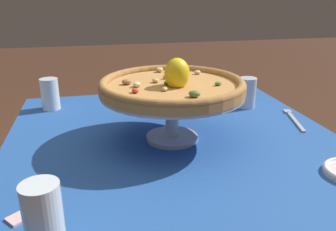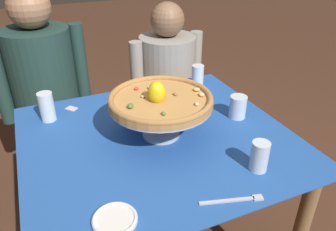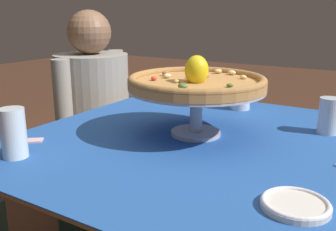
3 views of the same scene
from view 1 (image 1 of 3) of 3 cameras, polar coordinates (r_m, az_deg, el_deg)
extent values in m
cylinder|color=olive|center=(1.72, 11.24, -8.71)|extent=(0.06, 0.06, 0.73)
cylinder|color=olive|center=(1.61, -17.87, -11.60)|extent=(0.06, 0.06, 0.73)
cube|color=olive|center=(1.04, 1.37, -5.10)|extent=(1.04, 0.95, 0.02)
cube|color=#23519E|center=(1.03, 1.38, -4.37)|extent=(1.08, 0.99, 0.00)
cylinder|color=#B7B7C1|center=(1.04, 0.66, -3.59)|extent=(0.15, 0.15, 0.01)
cylinder|color=#B7B7C1|center=(1.02, 0.68, 0.02)|extent=(0.04, 0.04, 0.13)
cylinder|color=#B7B7C1|center=(0.99, 0.70, 3.70)|extent=(0.41, 0.41, 0.01)
cylinder|color=#BC8447|center=(0.99, 0.70, 4.51)|extent=(0.41, 0.41, 0.02)
torus|color=#A6743E|center=(0.99, 0.70, 5.34)|extent=(0.41, 0.41, 0.02)
ellipsoid|color=#4C7533|center=(0.98, -0.27, 5.37)|extent=(0.02, 0.02, 0.01)
ellipsoid|color=tan|center=(0.97, 0.43, 5.25)|extent=(0.03, 0.02, 0.01)
ellipsoid|color=#996B42|center=(1.05, -0.29, 6.35)|extent=(0.02, 0.02, 0.01)
ellipsoid|color=#C63D28|center=(0.91, -5.41, 4.11)|extent=(0.03, 0.02, 0.01)
ellipsoid|color=beige|center=(1.15, 1.16, 7.62)|extent=(0.02, 0.03, 0.01)
ellipsoid|color=tan|center=(1.14, -1.38, 7.55)|extent=(0.03, 0.03, 0.02)
ellipsoid|color=beige|center=(1.11, 4.85, 7.08)|extent=(0.02, 0.03, 0.01)
ellipsoid|color=#4C7533|center=(0.87, 4.35, 3.58)|extent=(0.03, 0.04, 0.02)
ellipsoid|color=#4C7533|center=(0.99, 8.23, 5.22)|extent=(0.02, 0.02, 0.01)
ellipsoid|color=#996B42|center=(0.99, -6.79, 5.52)|extent=(0.02, 0.03, 0.02)
ellipsoid|color=beige|center=(0.96, -5.14, 5.12)|extent=(0.03, 0.03, 0.01)
ellipsoid|color=tan|center=(0.92, -0.56, 4.39)|extent=(0.02, 0.02, 0.01)
ellipsoid|color=tan|center=(1.01, -2.06, 5.77)|extent=(0.03, 0.03, 0.01)
ellipsoid|color=yellow|center=(0.97, 1.57, 6.91)|extent=(0.09, 0.09, 0.09)
cylinder|color=silver|center=(1.36, -18.79, 3.36)|extent=(0.07, 0.07, 0.12)
cylinder|color=silver|center=(1.36, -18.72, 2.77)|extent=(0.06, 0.06, 0.09)
cylinder|color=silver|center=(0.63, -19.74, -15.72)|extent=(0.07, 0.07, 0.13)
cylinder|color=silver|center=(1.37, -3.00, 4.31)|extent=(0.08, 0.08, 0.10)
cylinder|color=silver|center=(1.38, -2.99, 3.75)|extent=(0.07, 0.07, 0.07)
cylinder|color=silver|center=(1.34, 12.88, 3.68)|extent=(0.06, 0.06, 0.11)
cylinder|color=silver|center=(1.35, 12.79, 2.55)|extent=(0.06, 0.06, 0.06)
cube|color=#B7B7C1|center=(1.25, 20.22, -0.94)|extent=(0.18, 0.06, 0.01)
cube|color=#B7B7C1|center=(1.34, 19.01, 0.63)|extent=(0.04, 0.03, 0.01)
cube|color=beige|center=(0.77, -22.98, -15.07)|extent=(0.06, 0.06, 0.00)
camera|label=2|loc=(1.42, 62.16, 23.73)|focal=35.14mm
camera|label=3|loc=(0.74, 81.69, -1.39)|focal=40.45mm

